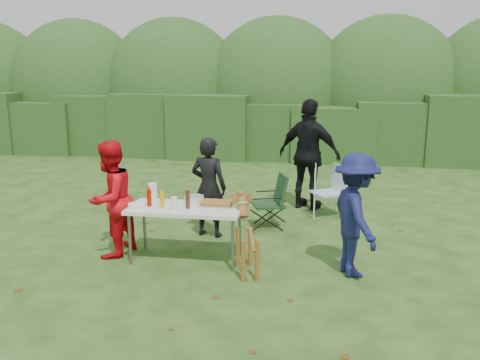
# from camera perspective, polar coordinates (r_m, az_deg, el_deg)

# --- Properties ---
(ground) EXTENTS (80.00, 80.00, 0.00)m
(ground) POSITION_cam_1_polar(r_m,az_deg,el_deg) (6.63, -3.50, -10.02)
(ground) COLOR #1E4211
(hedge_row) EXTENTS (22.00, 1.40, 1.70)m
(hedge_row) POSITION_cam_1_polar(r_m,az_deg,el_deg) (14.13, 3.48, 5.86)
(hedge_row) COLOR #23471C
(hedge_row) RESTS_ON ground
(shrub_backdrop) EXTENTS (20.00, 2.60, 3.20)m
(shrub_backdrop) POSITION_cam_1_polar(r_m,az_deg,el_deg) (15.65, 4.10, 9.29)
(shrub_backdrop) COLOR #3D6628
(shrub_backdrop) RESTS_ON ground
(folding_table) EXTENTS (1.50, 0.70, 0.74)m
(folding_table) POSITION_cam_1_polar(r_m,az_deg,el_deg) (6.75, -6.14, -3.45)
(folding_table) COLOR silver
(folding_table) RESTS_ON ground
(person_cook) EXTENTS (0.62, 0.47, 1.53)m
(person_cook) POSITION_cam_1_polar(r_m,az_deg,el_deg) (7.67, -3.53, -0.81)
(person_cook) COLOR black
(person_cook) RESTS_ON ground
(person_red_jacket) EXTENTS (0.77, 0.89, 1.59)m
(person_red_jacket) POSITION_cam_1_polar(r_m,az_deg,el_deg) (7.09, -14.35, -2.08)
(person_red_jacket) COLOR red
(person_red_jacket) RESTS_ON ground
(person_black_puffy) EXTENTS (1.26, 0.90, 1.99)m
(person_black_puffy) POSITION_cam_1_polar(r_m,az_deg,el_deg) (9.18, 7.77, 2.83)
(person_black_puffy) COLOR black
(person_black_puffy) RESTS_ON ground
(child) EXTENTS (0.86, 1.13, 1.54)m
(child) POSITION_cam_1_polar(r_m,az_deg,el_deg) (6.39, 12.86, -3.87)
(child) COLOR #131849
(child) RESTS_ON ground
(dog) EXTENTS (0.65, 1.02, 0.91)m
(dog) POSITION_cam_1_polar(r_m,az_deg,el_deg) (6.34, 0.80, -6.68)
(dog) COLOR brown
(dog) RESTS_ON ground
(camping_chair) EXTENTS (0.69, 0.69, 0.88)m
(camping_chair) POSITION_cam_1_polar(r_m,az_deg,el_deg) (8.12, 3.22, -2.40)
(camping_chair) COLOR #1B3E1D
(camping_chair) RESTS_ON ground
(lawn_chair) EXTENTS (0.73, 0.73, 0.90)m
(lawn_chair) POSITION_cam_1_polar(r_m,az_deg,el_deg) (8.87, 9.85, -1.18)
(lawn_chair) COLOR #498FBC
(lawn_chair) RESTS_ON ground
(food_tray) EXTENTS (0.45, 0.30, 0.02)m
(food_tray) POSITION_cam_1_polar(r_m,az_deg,el_deg) (6.77, -2.63, -2.78)
(food_tray) COLOR #B7B7BA
(food_tray) RESTS_ON folding_table
(focaccia_bread) EXTENTS (0.40, 0.26, 0.04)m
(focaccia_bread) POSITION_cam_1_polar(r_m,az_deg,el_deg) (6.77, -2.64, -2.55)
(focaccia_bread) COLOR #986125
(focaccia_bread) RESTS_ON food_tray
(mustard_bottle) EXTENTS (0.06, 0.06, 0.20)m
(mustard_bottle) POSITION_cam_1_polar(r_m,az_deg,el_deg) (6.73, -8.73, -2.23)
(mustard_bottle) COLOR #E7A50A
(mustard_bottle) RESTS_ON folding_table
(ketchup_bottle) EXTENTS (0.06, 0.06, 0.22)m
(ketchup_bottle) POSITION_cam_1_polar(r_m,az_deg,el_deg) (6.81, -10.16, -2.02)
(ketchup_bottle) COLOR #A41100
(ketchup_bottle) RESTS_ON folding_table
(beer_bottle) EXTENTS (0.06, 0.06, 0.24)m
(beer_bottle) POSITION_cam_1_polar(r_m,az_deg,el_deg) (6.64, -5.90, -2.19)
(beer_bottle) COLOR #47230F
(beer_bottle) RESTS_ON folding_table
(paper_towel_roll) EXTENTS (0.12, 0.12, 0.26)m
(paper_towel_roll) POSITION_cam_1_polar(r_m,az_deg,el_deg) (7.00, -9.77, -1.42)
(paper_towel_roll) COLOR white
(paper_towel_roll) RESTS_ON folding_table
(cup_stack) EXTENTS (0.08, 0.08, 0.18)m
(cup_stack) POSITION_cam_1_polar(r_m,az_deg,el_deg) (6.56, -7.41, -2.67)
(cup_stack) COLOR white
(cup_stack) RESTS_ON folding_table
(pasta_bowl) EXTENTS (0.26, 0.26, 0.10)m
(pasta_bowl) POSITION_cam_1_polar(r_m,az_deg,el_deg) (6.89, -5.17, -2.21)
(pasta_bowl) COLOR silver
(pasta_bowl) RESTS_ON folding_table
(plate_stack) EXTENTS (0.24, 0.24, 0.05)m
(plate_stack) POSITION_cam_1_polar(r_m,az_deg,el_deg) (6.81, -11.46, -2.81)
(plate_stack) COLOR white
(plate_stack) RESTS_ON folding_table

